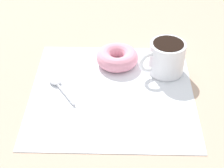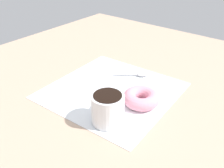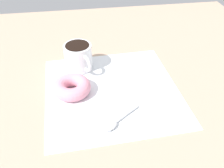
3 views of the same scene
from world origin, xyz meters
TOP-DOWN VIEW (x-y plane):
  - ground_plane at (0.00, 0.00)cm, footprint 120.00×120.00cm
  - napkin at (-0.78, -2.81)cm, footprint 36.60×36.60cm
  - coffee_cup at (7.29, -14.57)cm, footprint 8.04×10.47cm
  - donut at (9.75, -3.37)cm, footprint 9.97×9.97cm
  - spoon at (0.50, 9.37)cm, footprint 9.97×7.72cm

SIDE VIEW (x-z plane):
  - ground_plane at x=0.00cm, z-range -2.00..0.00cm
  - napkin at x=-0.78cm, z-range 0.00..0.30cm
  - spoon at x=0.50cm, z-range 0.26..1.16cm
  - donut at x=9.75cm, z-range 0.30..3.81cm
  - coffee_cup at x=7.29cm, z-range 0.44..8.04cm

